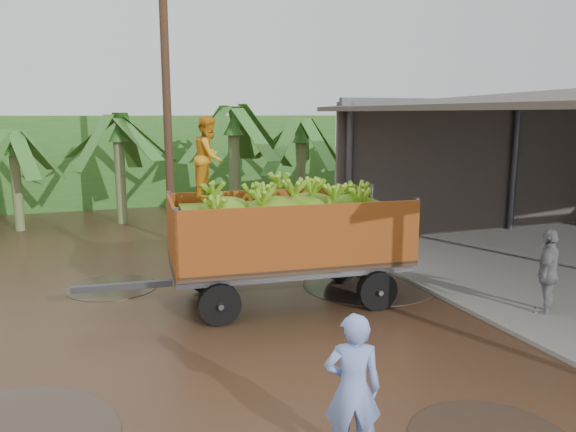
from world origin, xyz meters
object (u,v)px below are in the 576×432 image
object	(u,v)px
banana_trailer	(286,233)
man_blue	(353,389)
utility_pole	(167,99)
man_grey	(548,273)

from	to	relation	value
banana_trailer	man_blue	xyz separation A→B (m)	(-1.17, -5.21, -0.54)
banana_trailer	utility_pole	distance (m)	6.97
utility_pole	man_grey	bearing A→B (deg)	-58.11
banana_trailer	utility_pole	size ratio (longest dim) A/B	0.79
banana_trailer	utility_pole	bearing A→B (deg)	106.74
man_grey	utility_pole	distance (m)	10.85
man_blue	utility_pole	distance (m)	11.95
banana_trailer	man_blue	bearing A→B (deg)	-97.42
man_blue	man_grey	bearing A→B (deg)	-133.88
man_blue	man_grey	size ratio (longest dim) A/B	1.02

